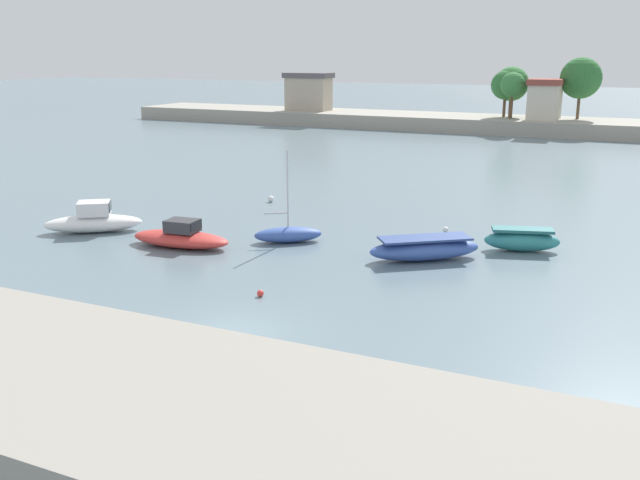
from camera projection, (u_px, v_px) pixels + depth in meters
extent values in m
plane|color=slate|center=(233.00, 333.00, 25.37)|extent=(400.00, 400.00, 0.00)
cube|color=gray|center=(49.00, 405.00, 17.63)|extent=(68.53, 7.02, 2.47)
ellipsoid|color=white|center=(93.00, 223.00, 39.49)|extent=(5.30, 4.49, 0.96)
cube|color=silver|center=(94.00, 208.00, 39.29)|extent=(2.16, 2.07, 0.76)
cube|color=black|center=(110.00, 206.00, 39.42)|extent=(0.77, 1.02, 0.53)
ellipsoid|color=#C63833|center=(181.00, 239.00, 36.56)|extent=(5.57, 2.56, 0.79)
cube|color=#333338|center=(182.00, 226.00, 36.33)|extent=(1.69, 1.37, 0.63)
cube|color=black|center=(196.00, 226.00, 36.05)|extent=(0.18, 1.11, 0.44)
ellipsoid|color=#3856A8|center=(288.00, 235.00, 37.38)|extent=(3.66, 3.08, 0.80)
cylinder|color=silver|center=(288.00, 189.00, 36.76)|extent=(0.10, 0.10, 4.07)
cylinder|color=#B7B7BC|center=(276.00, 213.00, 36.98)|extent=(1.07, 0.78, 0.08)
ellipsoid|color=#3856A8|center=(425.00, 249.00, 34.19)|extent=(5.42, 4.69, 1.01)
cube|color=navy|center=(425.00, 238.00, 34.05)|extent=(4.37, 3.80, 0.11)
ellipsoid|color=teal|center=(522.00, 241.00, 35.71)|extent=(3.93, 2.27, 1.02)
cube|color=#226367|center=(523.00, 230.00, 35.56)|extent=(3.16, 1.87, 0.15)
sphere|color=red|center=(260.00, 293.00, 29.10)|extent=(0.28, 0.28, 0.28)
sphere|color=white|center=(446.00, 230.00, 39.41)|extent=(0.33, 0.33, 0.33)
sphere|color=white|center=(271.00, 199.00, 47.44)|extent=(0.42, 0.42, 0.42)
cube|color=#9E998C|center=(540.00, 126.00, 87.28)|extent=(114.25, 10.24, 1.78)
cube|color=#B2A38E|center=(309.00, 94.00, 98.96)|extent=(5.95, 3.17, 4.44)
cube|color=#565156|center=(308.00, 75.00, 98.30)|extent=(6.54, 3.49, 0.70)
cube|color=beige|center=(544.00, 102.00, 85.52)|extent=(3.51, 4.46, 4.11)
cube|color=brown|center=(546.00, 82.00, 84.90)|extent=(3.86, 4.91, 0.70)
cylinder|color=brown|center=(511.00, 107.00, 86.73)|extent=(0.36, 0.36, 2.88)
sphere|color=#387A3D|center=(513.00, 85.00, 86.05)|extent=(3.00, 3.00, 3.00)
cylinder|color=brown|center=(504.00, 107.00, 89.21)|extent=(0.36, 0.36, 2.49)
sphere|color=#2D6B33|center=(506.00, 85.00, 88.52)|extent=(3.60, 3.60, 3.60)
cylinder|color=brown|center=(510.00, 107.00, 89.73)|extent=(0.36, 0.36, 2.36)
sphere|color=#387A3D|center=(512.00, 84.00, 88.99)|extent=(4.26, 4.26, 4.26)
cylinder|color=brown|center=(578.00, 107.00, 86.51)|extent=(0.36, 0.36, 2.91)
sphere|color=#2D6B33|center=(581.00, 78.00, 85.63)|extent=(4.92, 4.92, 4.92)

